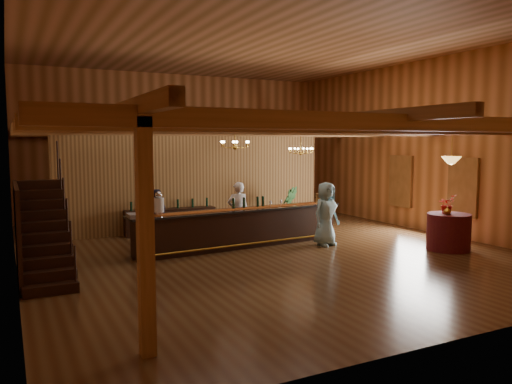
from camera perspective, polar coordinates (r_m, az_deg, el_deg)
name	(u,v)px	position (r m, az deg, el deg)	size (l,w,h in m)	color
floor	(259,248)	(13.73, 0.39, -6.37)	(14.00, 14.00, 0.00)	#432612
ceiling	(260,42)	(13.68, 0.40, 16.78)	(14.00, 14.00, 0.00)	#A86A45
wall_back	(179,145)	(19.92, -8.84, 5.28)	(12.00, 0.10, 5.50)	#BF7743
wall_front	(481,151)	(7.87, 24.33, 4.34)	(12.00, 0.10, 5.50)	#BF7743
wall_left	(11,148)	(11.96, -26.23, 4.55)	(0.10, 14.00, 5.50)	#BF7743
wall_right	(425,146)	(17.02, 18.77, 4.99)	(0.10, 14.00, 5.50)	#BF7743
beam_grid	(251,129)	(13.89, -0.56, 7.23)	(11.90, 13.90, 0.39)	#9B6339
support_posts	(268,191)	(13.05, 1.39, 0.11)	(9.20, 10.20, 3.20)	#9B6339
partition_wall	(198,183)	(16.50, -6.70, 1.07)	(9.00, 0.18, 3.10)	olive
window_right_front	(463,187)	(15.95, 22.59, 0.51)	(0.12, 1.05, 1.75)	white
window_right_back	(401,181)	(17.75, 16.24, 1.20)	(0.12, 1.05, 1.75)	white
staircase	(44,232)	(11.39, -23.04, -4.20)	(1.00, 2.80, 2.00)	black
backroom_boxes	(184,206)	(18.55, -8.18, -1.62)	(4.10, 0.60, 1.10)	black
tasting_bar	(241,228)	(13.75, -1.71, -4.09)	(6.34, 1.29, 1.06)	black
beverage_dispenser	(159,204)	(12.71, -11.05, -1.34)	(0.26, 0.26, 0.60)	silver
glass_rack_tray	(138,215)	(12.46, -13.34, -2.62)	(0.50, 0.50, 0.10)	gray
raffle_drum	(321,197)	(15.12, 7.39, -0.59)	(0.34, 0.24, 0.30)	brown
bar_bottle_0	(234,204)	(13.67, -2.58, -1.32)	(0.07, 0.07, 0.30)	black
bar_bottle_1	(244,203)	(13.83, -1.38, -1.24)	(0.07, 0.07, 0.30)	black
bar_bottle_2	(258,202)	(14.06, 0.20, -1.13)	(0.07, 0.07, 0.30)	black
bar_bottle_3	(263,201)	(14.15, 0.80, -1.08)	(0.07, 0.07, 0.30)	black
backbar_shelf	(171,221)	(15.94, -9.73, -3.30)	(2.84, 0.44, 0.80)	black
round_table	(449,232)	(14.31, 21.15, -4.27)	(1.13, 1.13, 0.98)	#490B17
chandelier_left	(235,144)	(13.24, -2.40, 5.50)	(0.80, 0.80, 0.53)	#BE8E2C
chandelier_right	(301,150)	(16.35, 5.14, 4.77)	(0.80, 0.80, 0.74)	#BE8E2C
pendant_lamp	(451,160)	(14.12, 21.43, 3.41)	(0.52, 0.52, 0.90)	#BE8E2C
bartender	(238,211)	(14.57, -2.07, -2.22)	(0.63, 0.41, 1.73)	white
staff_second	(155,219)	(13.67, -11.48, -3.08)	(0.79, 0.61, 1.62)	black
guest	(326,214)	(14.02, 7.99, -2.49)	(0.87, 0.56, 1.77)	#88BAC4
floor_plant	(287,207)	(16.81, 3.57, -1.72)	(0.78, 0.62, 1.41)	#295727
table_flowers	(447,204)	(14.26, 20.97, -1.30)	(0.45, 0.39, 0.50)	#AA0F0C
table_vase	(447,208)	(14.07, 21.03, -1.73)	(0.17, 0.17, 0.33)	#BE8E2C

